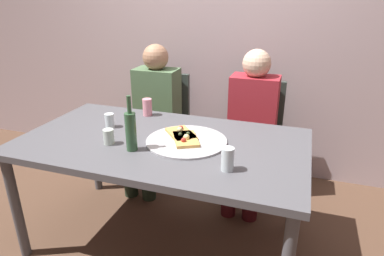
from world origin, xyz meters
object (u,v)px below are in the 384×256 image
Objects in this scene: pizza_tray at (187,141)px; soda_can at (147,107)px; dining_table at (162,151)px; guest_in_sweater at (153,110)px; chair_right at (253,130)px; tumbler_far at (228,159)px; guest_in_beanie at (251,122)px; pizza_slice_extra at (181,133)px; pizza_slice_last at (186,139)px; wine_bottle at (131,130)px; wine_glass at (110,120)px; tumbler_near at (109,137)px; chair_left at (161,119)px.

soda_can is at bearing 140.30° from pizza_tray.
dining_table is 0.82m from guest_in_sweater.
guest_in_sweater reaches higher than dining_table.
chair_right is at bearing 64.34° from dining_table.
chair_right is at bearing 91.78° from tumbler_far.
pizza_tray is 0.41× the size of guest_in_beanie.
soda_can reaches higher than pizza_tray.
chair_right is at bearing 67.57° from pizza_slice_extra.
pizza_slice_extra is at bearing -38.64° from soda_can.
pizza_tray is 0.02m from pizza_slice_last.
pizza_slice_last is at bearing 36.95° from wine_bottle.
wine_glass reaches higher than pizza_slice_last.
wine_glass reaches higher than tumbler_near.
wine_bottle is at bearing 108.10° from guest_in_sweater.
dining_table is 0.97m from chair_left.
chair_right reaches higher than pizza_slice_extra.
pizza_slice_last is 0.39m from tumbler_far.
pizza_slice_last is 1.04m from chair_left.
pizza_slice_extra is at bearing 41.10° from dining_table.
chair_right is at bearing -90.00° from guest_in_beanie.
pizza_slice_extra is 0.33m from wine_bottle.
guest_in_beanie reaches higher than chair_right.
wine_glass is (-0.30, 0.26, -0.07)m from wine_bottle.
tumbler_far is (0.72, -0.08, 0.02)m from tumbler_near.
guest_in_sweater is (-0.85, 0.95, -0.15)m from tumbler_far.
wine_glass is 1.04m from guest_in_beanie.
guest_in_beanie reaches higher than tumbler_far.
dining_table is 0.83m from guest_in_beanie.
wine_glass reaches higher than dining_table.
dining_table is 6.76× the size of pizza_slice_extra.
soda_can is at bearing 139.42° from pizza_slice_last.
wine_glass is 0.10× the size of chair_left.
pizza_slice_last is at bearing -50.81° from pizza_slice_extra.
pizza_tray is 0.41× the size of guest_in_sweater.
tumbler_far reaches higher than tumbler_near.
pizza_tray is 0.53× the size of chair_right.
tumbler_far is 0.91m from wine_glass.
dining_table is 1.88× the size of chair_right.
guest_in_sweater is at bearing 10.57° from chair_right.
wine_glass is 0.10× the size of chair_right.
tumbler_near is at bearing 170.03° from wine_bottle.
dining_table is at bearing 28.94° from tumbler_near.
wine_glass is at bearing 43.79° from chair_right.
pizza_slice_last is 0.33m from wine_bottle.
pizza_tray is 0.55m from soda_can.
guest_in_sweater is at bearing 98.42° from tumbler_near.
soda_can is at bearing 141.36° from pizza_slice_extra.
tumbler_far is at bearing -40.89° from pizza_slice_extra.
dining_table is 18.89× the size of tumbler_near.
chair_left is (-0.85, 1.10, -0.28)m from tumbler_far.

